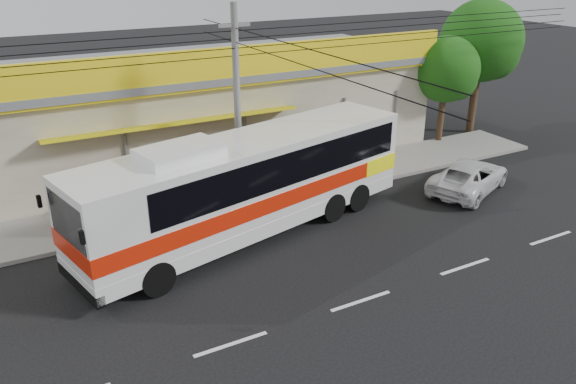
% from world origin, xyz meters
% --- Properties ---
extents(ground, '(120.00, 120.00, 0.00)m').
position_xyz_m(ground, '(0.00, 0.00, 0.00)').
color(ground, black).
rests_on(ground, ground).
extents(sidewalk, '(30.00, 3.20, 0.15)m').
position_xyz_m(sidewalk, '(0.00, 6.00, 0.07)').
color(sidewalk, gray).
rests_on(sidewalk, ground).
extents(lane_markings, '(50.00, 0.12, 0.01)m').
position_xyz_m(lane_markings, '(0.00, -2.50, 0.00)').
color(lane_markings, silver).
rests_on(lane_markings, ground).
extents(storefront_building, '(22.60, 9.20, 5.70)m').
position_xyz_m(storefront_building, '(-0.01, 11.54, 2.30)').
color(storefront_building, '#A29B83').
rests_on(storefront_building, ground).
extents(coach_bus, '(12.72, 5.48, 3.84)m').
position_xyz_m(coach_bus, '(-0.82, 2.79, 2.05)').
color(coach_bus, silver).
rests_on(coach_bus, ground).
extents(motorbike_red, '(1.84, 1.10, 0.92)m').
position_xyz_m(motorbike_red, '(-6.00, 7.01, 0.61)').
color(motorbike_red, '#930D0A').
rests_on(motorbike_red, sidewalk).
extents(white_car, '(4.93, 3.65, 1.25)m').
position_xyz_m(white_car, '(8.51, 1.97, 0.62)').
color(white_car, silver).
rests_on(white_car, ground).
extents(utility_pole, '(34.00, 14.00, 7.58)m').
position_xyz_m(utility_pole, '(-0.40, 4.97, 6.26)').
color(utility_pole, '#5E5E5C').
rests_on(utility_pole, ground).
extents(tree_near, '(3.26, 3.26, 5.40)m').
position_xyz_m(tree_near, '(11.94, 7.33, 3.66)').
color(tree_near, '#372416').
rests_on(tree_near, ground).
extents(tree_far, '(4.21, 4.21, 6.97)m').
position_xyz_m(tree_far, '(14.73, 7.91, 4.72)').
color(tree_far, '#372416').
rests_on(tree_far, ground).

